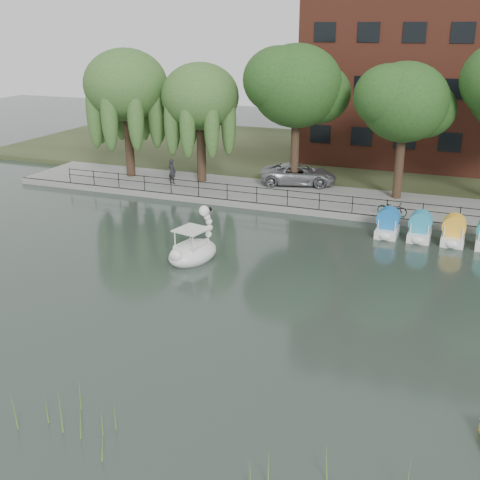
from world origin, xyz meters
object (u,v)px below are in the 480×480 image
Objects in this scene: pedestrian at (172,170)px; swan_boat at (193,249)px; bicycle at (392,207)px; minivan at (298,173)px.

pedestrian is 0.60× the size of swan_boat.
swan_boat reaches higher than bicycle.
pedestrian is at bearing 134.01° from swan_boat.
bicycle is 0.52× the size of swan_boat.
pedestrian is at bearing 95.55° from minivan.
swan_boat reaches higher than minivan.
bicycle is at bearing -139.67° from minivan.
swan_boat is (-1.10, -14.54, -0.68)m from minivan.
swan_boat is at bearing 145.56° from bicycle.
bicycle is 15.51m from pedestrian.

